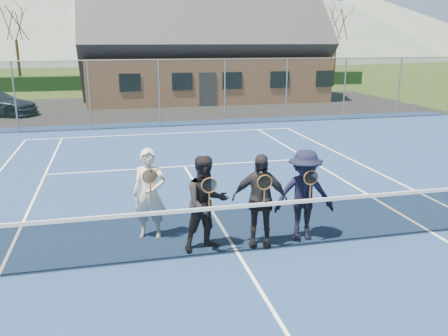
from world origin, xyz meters
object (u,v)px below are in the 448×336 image
at_px(player_c, 260,200).
at_px(player_d, 304,195).
at_px(player_a, 150,194).
at_px(clubhouse, 202,38).
at_px(tennis_net, 238,227).
at_px(player_b, 206,203).

height_order(player_c, player_d, same).
bearing_deg(player_a, player_c, -23.50).
distance_m(clubhouse, player_d, 23.97).
relative_size(tennis_net, player_b, 6.49).
relative_size(clubhouse, player_a, 8.67).
distance_m(tennis_net, player_c, 0.68).
distance_m(player_a, player_d, 3.02).
bearing_deg(player_c, clubhouse, 81.60).
height_order(player_b, player_c, same).
height_order(player_a, player_b, same).
bearing_deg(tennis_net, clubhouse, 80.54).
bearing_deg(clubhouse, tennis_net, -99.46).
distance_m(player_b, player_c, 1.01).
bearing_deg(tennis_net, player_c, 28.70).
distance_m(tennis_net, player_b, 0.72).
bearing_deg(player_d, player_a, 165.13).
bearing_deg(player_c, player_b, 176.99).
bearing_deg(player_b, player_c, -3.01).
bearing_deg(player_b, player_a, 140.27).
bearing_deg(player_a, clubhouse, 76.51).
bearing_deg(player_b, player_d, 1.02).
bearing_deg(clubhouse, player_b, -100.79).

